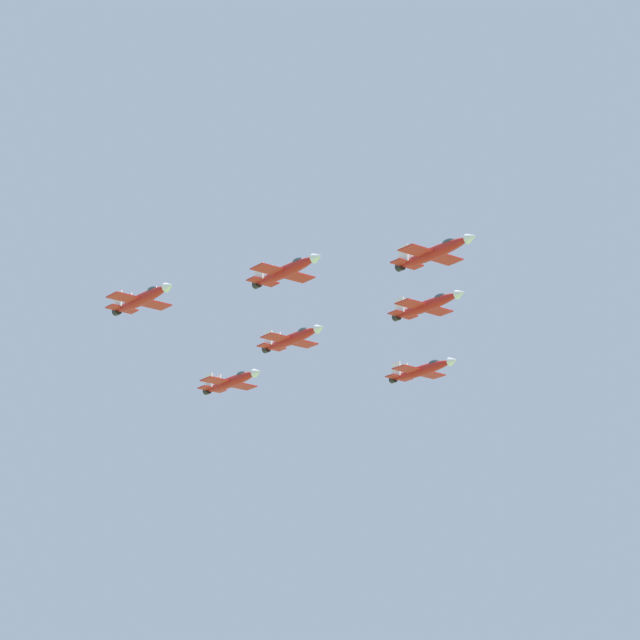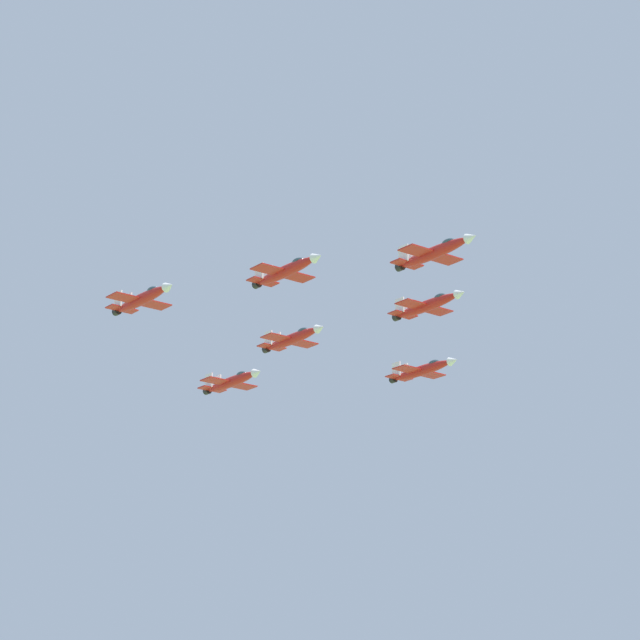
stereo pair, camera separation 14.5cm
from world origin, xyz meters
name	(u,v)px [view 2 (the right image)]	position (x,y,z in m)	size (l,w,h in m)	color
jet_lead	(434,252)	(-19.06, 20.57, 173.39)	(15.50, 10.19, 3.41)	red
jet_left_wingman	(427,305)	(-29.22, 39.29, 172.78)	(15.28, 10.03, 3.35)	red
jet_right_wingman	(286,271)	(-39.18, 13.56, 172.09)	(15.10, 9.93, 3.32)	red
jet_left_outer	(422,370)	(-39.38, 58.02, 168.55)	(15.42, 10.09, 3.37)	red
jet_right_outer	(142,299)	(-59.29, 6.54, 169.20)	(15.02, 9.87, 3.30)	red
jet_slot_rear	(292,339)	(-49.34, 32.28, 168.63)	(14.68, 9.67, 3.23)	red
jet_trailing	(231,382)	(-64.48, 38.14, 165.23)	(15.08, 9.92, 3.31)	red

